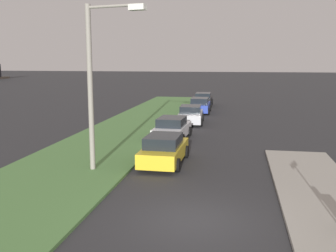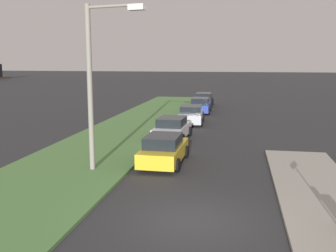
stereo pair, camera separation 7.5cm
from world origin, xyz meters
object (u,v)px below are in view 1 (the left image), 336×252
object	(u,v)px
parked_car_blue	(200,105)
parked_car_black	(203,100)
parked_car_yellow	(164,150)
parked_car_white	(172,129)
streetlight	(97,76)
parked_car_silver	(191,115)

from	to	relation	value
parked_car_blue	parked_car_black	xyz separation A→B (m)	(5.66, 0.17, 0.00)
parked_car_black	parked_car_yellow	bearing A→B (deg)	179.44
parked_car_white	parked_car_blue	world-z (taller)	same
parked_car_yellow	parked_car_black	world-z (taller)	same
parked_car_black	parked_car_blue	bearing A→B (deg)	-179.35
parked_car_yellow	streetlight	size ratio (longest dim) A/B	0.58
streetlight	parked_car_yellow	bearing A→B (deg)	-53.16
parked_car_yellow	streetlight	distance (m)	4.95
parked_car_silver	streetlight	bearing A→B (deg)	167.16
parked_car_silver	parked_car_black	distance (m)	12.16
parked_car_blue	streetlight	world-z (taller)	streetlight
parked_car_yellow	parked_car_black	xyz separation A→B (m)	(24.64, 0.24, 0.00)
parked_car_yellow	streetlight	bearing A→B (deg)	127.82
parked_car_yellow	parked_car_white	distance (m)	5.97
parked_car_silver	parked_car_blue	size ratio (longest dim) A/B	1.01
parked_car_yellow	parked_car_blue	xyz separation A→B (m)	(18.98, 0.07, 0.00)
parked_car_white	parked_car_blue	size ratio (longest dim) A/B	1.01
parked_car_silver	parked_car_blue	distance (m)	6.50
parked_car_silver	streetlight	distance (m)	15.13
parked_car_yellow	parked_car_black	bearing A→B (deg)	1.54
parked_car_black	streetlight	world-z (taller)	streetlight
parked_car_black	parked_car_silver	bearing A→B (deg)	179.17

